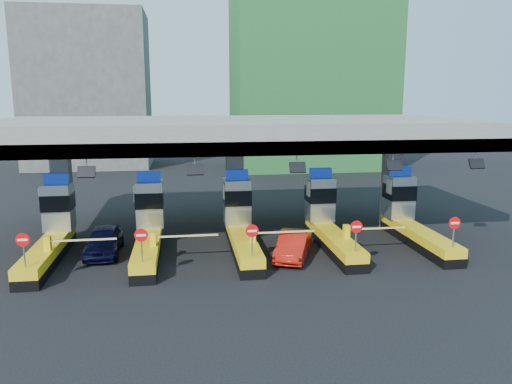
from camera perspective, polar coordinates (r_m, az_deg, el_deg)
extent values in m
plane|color=black|center=(28.03, -1.75, -6.42)|extent=(120.00, 120.00, 0.00)
cube|color=slate|center=(29.82, -2.49, 6.87)|extent=(28.00, 12.00, 1.50)
cube|color=#4C4C49|center=(24.21, -1.09, 4.99)|extent=(28.00, 0.60, 0.70)
cube|color=slate|center=(30.90, -21.21, -0.27)|extent=(1.00, 1.00, 5.50)
cube|color=slate|center=(30.26, -2.44, 0.24)|extent=(1.00, 1.00, 5.50)
cube|color=slate|center=(32.81, 15.21, 0.70)|extent=(1.00, 1.00, 5.50)
cylinder|color=slate|center=(24.49, -18.79, 3.07)|extent=(0.06, 0.06, 0.50)
cube|color=black|center=(24.35, -18.82, 2.19)|extent=(0.80, 0.38, 0.54)
cylinder|color=slate|center=(24.09, -7.00, 3.45)|extent=(0.06, 0.06, 0.50)
cube|color=black|center=(23.94, -6.97, 2.56)|extent=(0.80, 0.38, 0.54)
cylinder|color=slate|center=(24.71, 4.69, 3.68)|extent=(0.06, 0.06, 0.50)
cube|color=black|center=(24.57, 4.78, 2.81)|extent=(0.80, 0.38, 0.54)
cylinder|color=slate|center=(26.29, 15.39, 3.76)|extent=(0.06, 0.06, 0.50)
cube|color=black|center=(26.15, 15.52, 2.94)|extent=(0.80, 0.38, 0.54)
cylinder|color=slate|center=(28.40, 23.75, 3.73)|extent=(0.06, 0.06, 0.50)
cube|color=black|center=(28.27, 23.91, 2.97)|extent=(0.80, 0.38, 0.54)
cube|color=black|center=(27.72, -22.66, -6.94)|extent=(1.20, 8.00, 0.50)
cube|color=#E5B70C|center=(27.58, -22.73, -5.95)|extent=(1.20, 8.00, 0.50)
cube|color=#9EA3A8|center=(29.84, -21.65, -1.56)|extent=(1.50, 1.50, 2.60)
cube|color=black|center=(29.77, -21.70, -1.00)|extent=(1.56, 1.56, 0.90)
cube|color=#0C2DBF|center=(29.56, -21.86, 1.43)|extent=(1.30, 0.35, 0.55)
cube|color=white|center=(29.62, -23.38, -0.39)|extent=(0.06, 0.70, 0.90)
cylinder|color=slate|center=(24.01, -24.98, -6.33)|extent=(0.07, 0.07, 1.30)
cylinder|color=red|center=(23.82, -25.11, -4.97)|extent=(0.60, 0.04, 0.60)
cube|color=white|center=(23.80, -25.13, -4.98)|extent=(0.42, 0.02, 0.10)
cube|color=#E5B70C|center=(26.21, -22.72, -5.44)|extent=(0.30, 0.35, 0.70)
cube|color=white|center=(25.82, -19.18, -5.20)|extent=(3.20, 0.08, 0.08)
cube|color=black|center=(26.91, -12.22, -6.86)|extent=(1.20, 8.00, 0.50)
cube|color=#E5B70C|center=(26.76, -12.26, -5.84)|extent=(1.20, 8.00, 0.50)
cube|color=#9EA3A8|center=(29.09, -12.03, -1.33)|extent=(1.50, 1.50, 2.60)
cube|color=black|center=(29.01, -12.05, -0.76)|extent=(1.56, 1.56, 0.90)
cube|color=#0C2DBF|center=(28.80, -12.15, 1.74)|extent=(1.30, 0.35, 0.55)
cube|color=white|center=(28.72, -13.71, -0.13)|extent=(0.06, 0.70, 0.90)
cylinder|color=slate|center=(23.06, -12.93, -6.25)|extent=(0.07, 0.07, 1.30)
cylinder|color=red|center=(22.87, -13.00, -4.83)|extent=(0.60, 0.04, 0.60)
cube|color=white|center=(22.84, -13.00, -4.85)|extent=(0.42, 0.02, 0.10)
cube|color=#E5B70C|center=(25.42, -11.70, -5.30)|extent=(0.30, 0.35, 0.70)
cube|color=white|center=(25.34, -7.97, -4.99)|extent=(3.20, 0.08, 0.08)
cube|color=black|center=(27.01, -1.51, -6.54)|extent=(1.20, 8.00, 0.50)
cube|color=#E5B70C|center=(26.86, -1.51, -5.52)|extent=(1.20, 8.00, 0.50)
cube|color=#9EA3A8|center=(29.18, -2.18, -1.06)|extent=(1.50, 1.50, 2.60)
cube|color=black|center=(29.10, -2.18, -0.49)|extent=(1.56, 1.56, 0.90)
cube|color=#0C2DBF|center=(28.90, -2.21, 2.01)|extent=(1.30, 0.35, 0.55)
cube|color=white|center=(28.68, -3.72, 0.14)|extent=(0.06, 0.70, 0.90)
cylinder|color=slate|center=(23.18, -0.45, -5.87)|extent=(0.07, 0.07, 1.30)
cylinder|color=red|center=(22.99, -0.45, -4.46)|extent=(0.60, 0.04, 0.60)
cube|color=white|center=(22.96, -0.44, -4.48)|extent=(0.42, 0.02, 0.10)
cube|color=#E5B70C|center=(25.59, -0.42, -4.95)|extent=(0.30, 0.35, 0.70)
cube|color=white|center=(25.84, 3.22, -4.59)|extent=(3.20, 0.08, 0.08)
cube|color=black|center=(28.01, 8.76, -6.02)|extent=(1.20, 8.00, 0.50)
cube|color=#E5B70C|center=(27.87, 8.79, -5.04)|extent=(1.20, 8.00, 0.50)
cube|color=#9EA3A8|center=(30.12, 7.32, -0.76)|extent=(1.50, 1.50, 2.60)
cube|color=black|center=(30.04, 7.34, -0.21)|extent=(1.56, 1.56, 0.90)
cube|color=#0C2DBF|center=(29.84, 7.39, 2.21)|extent=(1.30, 0.35, 0.55)
cube|color=white|center=(29.49, 6.01, 0.40)|extent=(0.06, 0.70, 0.90)
cylinder|color=slate|center=(24.35, 11.33, -5.27)|extent=(0.07, 0.07, 1.30)
cylinder|color=red|center=(24.16, 11.41, -3.92)|extent=(0.60, 0.04, 0.60)
cube|color=white|center=(24.14, 11.43, -3.93)|extent=(0.42, 0.02, 0.10)
cube|color=#E5B70C|center=(26.72, 10.30, -4.45)|extent=(0.30, 0.35, 0.70)
cube|color=white|center=(27.26, 13.60, -4.06)|extent=(3.20, 0.08, 0.08)
cube|color=black|center=(29.84, 18.02, -5.39)|extent=(1.20, 8.00, 0.50)
cube|color=#E5B70C|center=(29.70, 18.08, -4.46)|extent=(1.20, 8.00, 0.50)
cube|color=#9EA3A8|center=(31.82, 16.02, -0.48)|extent=(1.50, 1.50, 2.60)
cube|color=black|center=(31.74, 16.07, 0.05)|extent=(1.56, 1.56, 0.90)
cube|color=#0C2DBF|center=(31.56, 16.17, 2.34)|extent=(1.30, 0.35, 0.55)
cube|color=white|center=(31.10, 14.97, 0.64)|extent=(0.06, 0.70, 0.90)
cylinder|color=slate|center=(26.42, 21.63, -4.55)|extent=(0.07, 0.07, 1.30)
cylinder|color=red|center=(26.25, 21.76, -3.31)|extent=(0.60, 0.04, 0.60)
cube|color=white|center=(26.23, 21.79, -3.32)|extent=(0.42, 0.02, 0.10)
cube|color=#E5B70C|center=(28.69, 19.83, -3.87)|extent=(0.30, 0.35, 0.70)
cube|color=white|center=(29.47, 22.68, -3.48)|extent=(3.20, 0.08, 0.08)
cube|color=#1E5926|center=(60.75, 6.27, 16.17)|extent=(18.00, 12.00, 28.00)
cube|color=#4C4C49|center=(63.54, -18.63, 10.93)|extent=(14.00, 10.00, 18.00)
imported|color=black|center=(27.98, -16.99, -5.34)|extent=(1.78, 4.38, 1.49)
imported|color=red|center=(26.26, 4.30, -6.07)|extent=(2.87, 4.42, 1.38)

